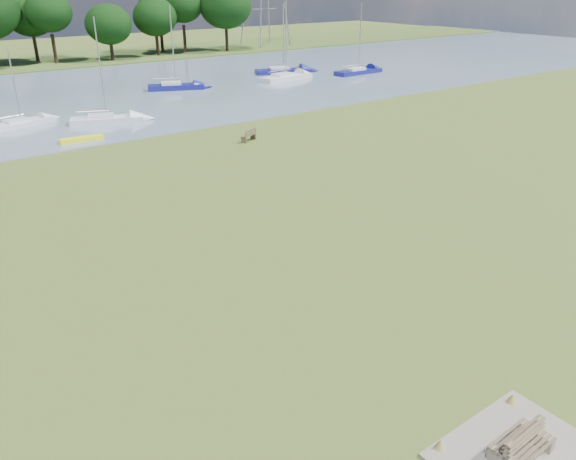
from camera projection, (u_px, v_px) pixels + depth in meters
ground at (237, 260)px, 24.97m from camera, size 220.00×220.00×0.00m
river at (14, 104)px, 55.75m from camera, size 220.00×40.00×0.10m
concrete_pad at (519, 456)px, 14.69m from camera, size 4.20×3.20×0.10m
bench_pair at (522, 444)px, 14.52m from camera, size 1.71×1.04×0.90m
riverbank_bench at (249, 135)px, 42.99m from camera, size 1.58×1.05×0.94m
kayak at (82, 139)px, 42.95m from camera, size 3.30×0.98×0.33m
sailboat_1 at (106, 117)px, 48.41m from camera, size 6.25×3.87×8.60m
sailboat_2 at (358, 70)px, 72.90m from camera, size 7.06×2.20×8.65m
sailboat_3 at (283, 70)px, 73.31m from camera, size 7.51×4.50×8.45m
sailboat_4 at (175, 85)px, 62.61m from camera, size 6.33×3.91×8.84m
sailboat_5 at (286, 75)px, 68.63m from camera, size 7.44×3.08×10.60m
sailboat_9 at (21, 121)px, 47.25m from camera, size 5.51×2.93×6.31m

